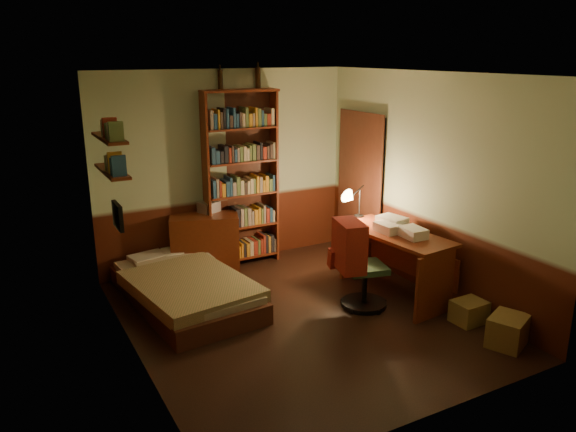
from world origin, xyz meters
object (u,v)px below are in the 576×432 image
cardboard_box_b (469,312)px  desk (393,263)px  dresser (205,244)px  cardboard_box_a (508,331)px  desk_lamp (360,195)px  bookshelf (241,179)px  office_chair (365,267)px  mini_stereo (209,207)px  bed (185,278)px

cardboard_box_b → desk: bearing=104.9°
dresser → cardboard_box_a: 3.80m
desk → desk_lamp: (0.01, 0.73, 0.67)m
bookshelf → desk_lamp: bearing=-38.1°
office_chair → cardboard_box_b: size_ratio=2.82×
mini_stereo → bookshelf: 0.56m
dresser → cardboard_box_a: size_ratio=2.17×
bookshelf → cardboard_box_a: 3.76m
dresser → desk: (1.71, -1.74, 0.00)m
mini_stereo → bed: bearing=-149.1°
bookshelf → mini_stereo: bearing=-179.4°
desk → cardboard_box_b: (0.26, -0.98, -0.27)m
bookshelf → desk: size_ratio=1.61×
desk_lamp → dresser: bearing=143.3°
desk → cardboard_box_a: 1.55m
bed → cardboard_box_a: bed is taller
office_chair → cardboard_box_b: (0.76, -0.86, -0.36)m
desk → office_chair: (-0.50, -0.12, 0.09)m
bed → cardboard_box_b: (2.52, -1.93, -0.18)m
bookshelf → office_chair: bookshelf is taller
desk_lamp → cardboard_box_b: size_ratio=1.65×
bed → office_chair: 2.07m
desk_lamp → office_chair: (-0.50, -0.85, -0.58)m
dresser → desk_lamp: bearing=-10.8°
dresser → mini_stereo: (0.12, 0.13, 0.46)m
mini_stereo → cardboard_box_a: bearing=-84.8°
desk → cardboard_box_b: 1.05m
office_chair → cardboard_box_b: office_chair is taller
dresser → office_chair: 2.23m
mini_stereo → office_chair: size_ratio=0.26×
cardboard_box_b → cardboard_box_a: bearing=-93.2°
cardboard_box_b → mini_stereo: bearing=123.1°
dresser → office_chair: bearing=-37.1°
dresser → desk_lamp: desk_lamp is taller
bookshelf → bed: bearing=-136.2°
mini_stereo → desk: bearing=-72.6°
bookshelf → desk_lamp: bookshelf is taller
desk_lamp → office_chair: size_ratio=0.59×
office_chair → bookshelf: bearing=122.2°
mini_stereo → desk: 2.50m
cardboard_box_a → cardboard_box_b: 0.54m
bed → desk_lamp: desk_lamp is taller
bed → cardboard_box_a: size_ratio=5.03×
bed → mini_stereo: bearing=48.6°
bookshelf → desk: (1.14, -1.83, -0.78)m
dresser → mini_stereo: mini_stereo is taller
dresser → office_chair: office_chair is taller
mini_stereo → bookshelf: bearing=-28.2°
mini_stereo → desk: (1.60, -1.87, -0.45)m
bed → desk: size_ratio=1.39×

